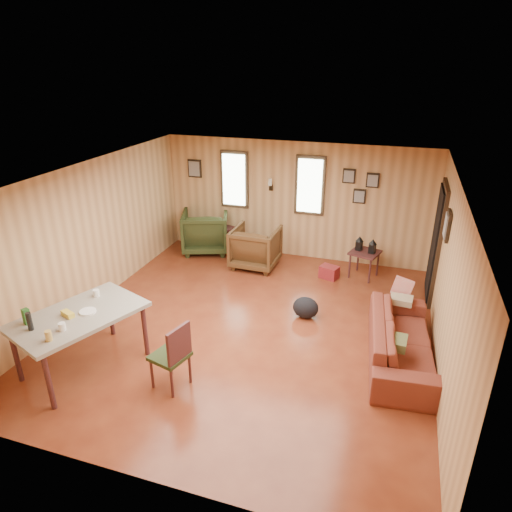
{
  "coord_description": "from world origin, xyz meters",
  "views": [
    {
      "loc": [
        2.0,
        -5.79,
        3.9
      ],
      "look_at": [
        0.0,
        0.4,
        1.05
      ],
      "focal_mm": 32.0,
      "sensor_mm": 36.0,
      "label": 1
    }
  ],
  "objects": [
    {
      "name": "recliner_green",
      "position": [
        -1.87,
        2.64,
        0.49
      ],
      "size": [
        1.2,
        1.16,
        0.98
      ],
      "primitive_type": "imported",
      "rotation": [
        0.0,
        0.0,
        -2.8
      ],
      "color": "#2A3317",
      "rests_on": "ground"
    },
    {
      "name": "room",
      "position": [
        0.17,
        0.27,
        1.21
      ],
      "size": [
        5.54,
        6.04,
        2.44
      ],
      "color": "brown",
      "rests_on": "ground"
    },
    {
      "name": "sofa_pillows",
      "position": [
        2.19,
        0.2,
        0.5
      ],
      "size": [
        0.48,
        1.69,
        0.35
      ],
      "rotation": [
        0.0,
        0.0,
        -0.08
      ],
      "color": "#515630",
      "rests_on": "sofa"
    },
    {
      "name": "end_table",
      "position": [
        -1.58,
        2.8,
        0.36
      ],
      "size": [
        0.62,
        0.6,
        0.64
      ],
      "rotation": [
        0.0,
        0.0,
        -0.34
      ],
      "color": "#4C2221",
      "rests_on": "ground"
    },
    {
      "name": "backpack",
      "position": [
        0.79,
        0.56,
        0.18
      ],
      "size": [
        0.51,
        0.46,
        0.36
      ],
      "rotation": [
        0.0,
        0.0,
        0.43
      ],
      "color": "black",
      "rests_on": "ground"
    },
    {
      "name": "dining_table",
      "position": [
        -1.79,
        -1.64,
        0.76
      ],
      "size": [
        1.5,
        1.87,
        1.07
      ],
      "rotation": [
        0.0,
        0.0,
        -0.37
      ],
      "color": "gray",
      "rests_on": "ground"
    },
    {
      "name": "dining_chair",
      "position": [
        -0.42,
        -1.63,
        0.52
      ],
      "size": [
        0.51,
        0.51,
        0.93
      ],
      "rotation": [
        0.0,
        0.0,
        -0.26
      ],
      "color": "#2A3317",
      "rests_on": "ground"
    },
    {
      "name": "recliner_brown",
      "position": [
        -0.59,
        2.21,
        0.45
      ],
      "size": [
        0.89,
        0.84,
        0.9
      ],
      "primitive_type": "imported",
      "rotation": [
        0.0,
        0.0,
        3.12
      ],
      "color": "#4C2F16",
      "rests_on": "ground"
    },
    {
      "name": "sofa",
      "position": [
        2.28,
        -0.15,
        0.41
      ],
      "size": [
        0.81,
        2.17,
        0.83
      ],
      "primitive_type": "imported",
      "rotation": [
        0.0,
        0.0,
        1.66
      ],
      "color": "maroon",
      "rests_on": "ground"
    },
    {
      "name": "cooler",
      "position": [
        0.92,
        2.12,
        0.12
      ],
      "size": [
        0.4,
        0.34,
        0.24
      ],
      "rotation": [
        0.0,
        0.0,
        -0.33
      ],
      "color": "maroon",
      "rests_on": "ground"
    },
    {
      "name": "side_table",
      "position": [
        1.53,
        2.38,
        0.55
      ],
      "size": [
        0.63,
        0.63,
        0.8
      ],
      "rotation": [
        0.0,
        0.0,
        -0.29
      ],
      "color": "#4C2221",
      "rests_on": "ground"
    }
  ]
}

